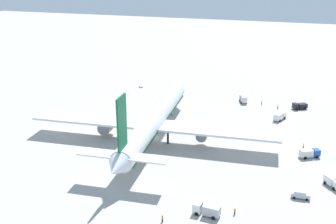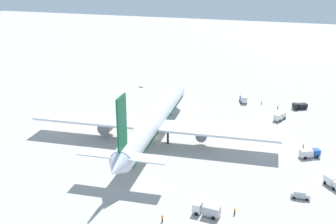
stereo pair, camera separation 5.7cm
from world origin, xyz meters
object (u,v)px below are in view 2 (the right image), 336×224
at_px(service_truck_0, 309,153).
at_px(traffic_cone_1, 179,98).
at_px(service_truck_2, 280,116).
at_px(ground_worker_1, 162,218).
at_px(service_truck_1, 300,106).
at_px(ground_worker_5, 235,211).
at_px(ground_worker_2, 303,146).
at_px(service_truck_3, 207,209).
at_px(baggage_cart_0, 141,87).
at_px(service_truck_4, 243,99).
at_px(airliner, 153,121).
at_px(ground_worker_3, 278,106).
at_px(ground_worker_0, 262,102).
at_px(traffic_cone_2, 128,95).
at_px(service_van, 301,194).
at_px(service_truck_5, 333,181).

relative_size(service_truck_0, traffic_cone_1, 11.34).
xyz_separation_m(service_truck_2, ground_worker_1, (-73.17, 20.54, -0.61)).
relative_size(service_truck_1, ground_worker_5, 3.66).
relative_size(service_truck_2, ground_worker_1, 3.66).
xyz_separation_m(service_truck_0, ground_worker_2, (5.98, 1.72, -0.54)).
distance_m(service_truck_2, ground_worker_5, 65.52).
xyz_separation_m(service_truck_3, baggage_cart_0, (91.05, 52.13, -1.26)).
relative_size(service_truck_3, service_truck_4, 1.16).
bearing_deg(baggage_cart_0, airliner, -154.60).
relative_size(ground_worker_1, ground_worker_2, 1.02).
bearing_deg(ground_worker_3, ground_worker_0, 65.37).
distance_m(ground_worker_2, ground_worker_5, 44.55).
bearing_deg(traffic_cone_2, service_truck_4, -82.55).
height_order(service_truck_1, traffic_cone_1, service_truck_1).
height_order(ground_worker_0, traffic_cone_1, ground_worker_0).
xyz_separation_m(service_truck_2, traffic_cone_1, (12.68, 42.05, -1.24)).
relative_size(service_truck_3, traffic_cone_2, 11.79).
bearing_deg(ground_worker_0, service_truck_0, -157.50).
bearing_deg(service_truck_0, service_truck_2, 19.72).
height_order(airliner, traffic_cone_2, airliner).
xyz_separation_m(service_van, baggage_cart_0, (76.77, 72.34, -0.77)).
relative_size(service_truck_5, traffic_cone_1, 9.79).
bearing_deg(service_truck_4, service_truck_5, -152.29).
xyz_separation_m(service_truck_1, traffic_cone_2, (-5.31, 70.97, -1.06)).
bearing_deg(service_truck_3, service_truck_1, -12.66).
height_order(service_truck_2, ground_worker_5, service_truck_2).
xyz_separation_m(service_van, traffic_cone_1, (65.96, 50.52, -0.76)).
distance_m(service_truck_0, service_truck_2, 30.90).
height_order(airliner, service_truck_4, airliner).
bearing_deg(service_van, ground_worker_3, 8.55).
bearing_deg(traffic_cone_1, service_van, -142.56).
height_order(service_truck_1, ground_worker_3, service_truck_1).
height_order(service_truck_2, service_truck_4, service_truck_4).
bearing_deg(service_truck_1, ground_worker_0, 86.21).
height_order(service_truck_2, service_van, service_truck_2).
height_order(service_truck_2, baggage_cart_0, service_truck_2).
distance_m(service_truck_1, traffic_cone_1, 48.83).
bearing_deg(service_truck_3, airliner, 35.73).
bearing_deg(traffic_cone_1, ground_worker_3, -90.15).
distance_m(service_truck_2, service_truck_4, 22.06).
xyz_separation_m(ground_worker_2, traffic_cone_2, (32.44, 72.95, -0.61)).
bearing_deg(service_truck_4, ground_worker_3, -102.59).
distance_m(airliner, service_van, 51.68).
bearing_deg(ground_worker_1, ground_worker_2, -30.29).
relative_size(service_truck_4, ground_worker_2, 3.20).
relative_size(ground_worker_0, ground_worker_2, 1.01).
relative_size(service_truck_0, ground_worker_0, 3.54).
height_order(service_truck_0, traffic_cone_2, service_truck_0).
distance_m(service_truck_5, traffic_cone_1, 81.94).
xyz_separation_m(ground_worker_5, traffic_cone_1, (77.94, 36.34, -0.56)).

